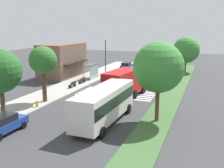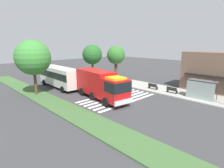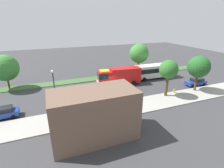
{
  "view_description": "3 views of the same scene",
  "coord_description": "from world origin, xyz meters",
  "px_view_note": "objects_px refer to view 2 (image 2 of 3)",
  "views": [
    {
      "loc": [
        -35.44,
        -11.83,
        9.24
      ],
      "look_at": [
        -1.78,
        0.47,
        1.43
      ],
      "focal_mm": 43.03,
      "sensor_mm": 36.0,
      "label": 1
    },
    {
      "loc": [
        15.08,
        -16.87,
        7.33
      ],
      "look_at": [
        -2.57,
        0.24,
        1.73
      ],
      "focal_mm": 28.69,
      "sensor_mm": 36.0,
      "label": 2
    },
    {
      "loc": [
        11.43,
        30.21,
        13.46
      ],
      "look_at": [
        -0.05,
        0.44,
        1.27
      ],
      "focal_mm": 27.1,
      "sensor_mm": 36.0,
      "label": 3
    }
  ],
  "objects_px": {
    "bench_near_shelter": "(172,90)",
    "fire_truck": "(101,84)",
    "parked_car_west": "(78,74)",
    "sidewalk_tree_far_west": "(92,55)",
    "sidewalk_tree_west": "(116,56)",
    "bench_west_of_shelter": "(153,86)",
    "transit_bus": "(59,76)",
    "bus_stop_shelter": "(201,86)",
    "fire_hydrant": "(106,79)",
    "median_tree_far_west": "(33,58)"
  },
  "relations": [
    {
      "from": "transit_bus",
      "to": "bus_stop_shelter",
      "type": "height_order",
      "value": "transit_bus"
    },
    {
      "from": "transit_bus",
      "to": "sidewalk_tree_far_west",
      "type": "relative_size",
      "value": 1.46
    },
    {
      "from": "bench_west_of_shelter",
      "to": "fire_hydrant",
      "type": "bearing_deg",
      "value": -174.79
    },
    {
      "from": "bench_near_shelter",
      "to": "median_tree_far_west",
      "type": "height_order",
      "value": "median_tree_far_west"
    },
    {
      "from": "parked_car_west",
      "to": "sidewalk_tree_far_west",
      "type": "height_order",
      "value": "sidewalk_tree_far_west"
    },
    {
      "from": "sidewalk_tree_west",
      "to": "transit_bus",
      "type": "bearing_deg",
      "value": -113.0
    },
    {
      "from": "bus_stop_shelter",
      "to": "sidewalk_tree_west",
      "type": "bearing_deg",
      "value": -178.37
    },
    {
      "from": "fire_hydrant",
      "to": "sidewalk_tree_far_west",
      "type": "bearing_deg",
      "value": 173.97
    },
    {
      "from": "sidewalk_tree_west",
      "to": "median_tree_far_west",
      "type": "distance_m",
      "value": 14.39
    },
    {
      "from": "fire_truck",
      "to": "sidewalk_tree_far_west",
      "type": "height_order",
      "value": "sidewalk_tree_far_west"
    },
    {
      "from": "fire_hydrant",
      "to": "median_tree_far_west",
      "type": "bearing_deg",
      "value": -88.94
    },
    {
      "from": "sidewalk_tree_far_west",
      "to": "median_tree_far_west",
      "type": "bearing_deg",
      "value": -70.7
    },
    {
      "from": "transit_bus",
      "to": "bench_near_shelter",
      "type": "xyz_separation_m",
      "value": [
        15.28,
        9.95,
        -1.44
      ]
    },
    {
      "from": "parked_car_west",
      "to": "bench_west_of_shelter",
      "type": "height_order",
      "value": "parked_car_west"
    },
    {
      "from": "bench_near_shelter",
      "to": "fire_hydrant",
      "type": "height_order",
      "value": "bench_near_shelter"
    },
    {
      "from": "parked_car_west",
      "to": "fire_hydrant",
      "type": "bearing_deg",
      "value": 14.22
    },
    {
      "from": "fire_truck",
      "to": "fire_hydrant",
      "type": "relative_size",
      "value": 13.83
    },
    {
      "from": "fire_truck",
      "to": "bench_near_shelter",
      "type": "distance_m",
      "value": 10.69
    },
    {
      "from": "transit_bus",
      "to": "sidewalk_tree_west",
      "type": "distance_m",
      "value": 10.78
    },
    {
      "from": "bench_west_of_shelter",
      "to": "sidewalk_tree_west",
      "type": "relative_size",
      "value": 0.24
    },
    {
      "from": "fire_truck",
      "to": "transit_bus",
      "type": "xyz_separation_m",
      "value": [
        -9.98,
        -0.79,
        -0.04
      ]
    },
    {
      "from": "parked_car_west",
      "to": "sidewalk_tree_far_west",
      "type": "bearing_deg",
      "value": 41.82
    },
    {
      "from": "bench_near_shelter",
      "to": "sidewalk_tree_west",
      "type": "relative_size",
      "value": 0.24
    },
    {
      "from": "bench_west_of_shelter",
      "to": "median_tree_far_west",
      "type": "xyz_separation_m",
      "value": [
        -10.05,
        -14.68,
        4.8
      ]
    },
    {
      "from": "bench_near_shelter",
      "to": "fire_truck",
      "type": "bearing_deg",
      "value": -120.08
    },
    {
      "from": "bench_near_shelter",
      "to": "bench_west_of_shelter",
      "type": "distance_m",
      "value": 3.29
    },
    {
      "from": "parked_car_west",
      "to": "bench_near_shelter",
      "type": "height_order",
      "value": "parked_car_west"
    },
    {
      "from": "parked_car_west",
      "to": "sidewalk_tree_west",
      "type": "xyz_separation_m",
      "value": [
        9.64,
        2.2,
        4.26
      ]
    },
    {
      "from": "fire_truck",
      "to": "parked_car_west",
      "type": "xyz_separation_m",
      "value": [
        -15.58,
        6.52,
        -1.21
      ]
    },
    {
      "from": "fire_hydrant",
      "to": "fire_truck",
      "type": "bearing_deg",
      "value": -44.74
    },
    {
      "from": "sidewalk_tree_far_west",
      "to": "fire_hydrant",
      "type": "relative_size",
      "value": 9.94
    },
    {
      "from": "fire_truck",
      "to": "transit_bus",
      "type": "relative_size",
      "value": 0.96
    },
    {
      "from": "bus_stop_shelter",
      "to": "bench_west_of_shelter",
      "type": "relative_size",
      "value": 2.19
    },
    {
      "from": "median_tree_far_west",
      "to": "bus_stop_shelter",
      "type": "bearing_deg",
      "value": 40.22
    },
    {
      "from": "parked_car_west",
      "to": "fire_hydrant",
      "type": "relative_size",
      "value": 6.59
    },
    {
      "from": "bench_near_shelter",
      "to": "bench_west_of_shelter",
      "type": "height_order",
      "value": "same"
    },
    {
      "from": "bench_west_of_shelter",
      "to": "sidewalk_tree_far_west",
      "type": "relative_size",
      "value": 0.23
    },
    {
      "from": "transit_bus",
      "to": "median_tree_far_west",
      "type": "distance_m",
      "value": 6.11
    },
    {
      "from": "bench_near_shelter",
      "to": "median_tree_far_west",
      "type": "distance_m",
      "value": 20.41
    },
    {
      "from": "bus_stop_shelter",
      "to": "sidewalk_tree_far_west",
      "type": "height_order",
      "value": "sidewalk_tree_far_west"
    },
    {
      "from": "fire_hydrant",
      "to": "bench_west_of_shelter",
      "type": "bearing_deg",
      "value": 5.21
    },
    {
      "from": "bus_stop_shelter",
      "to": "transit_bus",
      "type": "bearing_deg",
      "value": -152.72
    },
    {
      "from": "bench_near_shelter",
      "to": "bench_west_of_shelter",
      "type": "xyz_separation_m",
      "value": [
        -3.29,
        0.0,
        0.0
      ]
    },
    {
      "from": "bus_stop_shelter",
      "to": "bench_near_shelter",
      "type": "xyz_separation_m",
      "value": [
        -4.0,
        0.01,
        -1.3
      ]
    },
    {
      "from": "bench_near_shelter",
      "to": "transit_bus",
      "type": "bearing_deg",
      "value": -146.94
    },
    {
      "from": "fire_truck",
      "to": "bench_near_shelter",
      "type": "height_order",
      "value": "fire_truck"
    },
    {
      "from": "parked_car_west",
      "to": "bench_west_of_shelter",
      "type": "bearing_deg",
      "value": 9.62
    },
    {
      "from": "median_tree_far_west",
      "to": "fire_hydrant",
      "type": "xyz_separation_m",
      "value": [
        -0.26,
        13.74,
        -4.9
      ]
    },
    {
      "from": "bench_west_of_shelter",
      "to": "sidewalk_tree_far_west",
      "type": "bearing_deg",
      "value": -178.32
    },
    {
      "from": "transit_bus",
      "to": "bench_west_of_shelter",
      "type": "distance_m",
      "value": 15.65
    }
  ]
}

